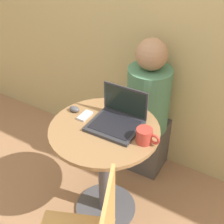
# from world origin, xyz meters

# --- Properties ---
(ground_plane) EXTENTS (12.00, 12.00, 0.00)m
(ground_plane) POSITION_xyz_m (0.00, 0.00, 0.00)
(ground_plane) COLOR #9E704C
(back_wall) EXTENTS (7.00, 0.05, 2.60)m
(back_wall) POSITION_xyz_m (0.00, 0.75, 1.30)
(back_wall) COLOR tan
(back_wall) RESTS_ON ground_plane
(round_table) EXTENTS (0.69, 0.69, 0.76)m
(round_table) POSITION_xyz_m (0.00, 0.00, 0.51)
(round_table) COLOR #4C4C51
(round_table) RESTS_ON ground_plane
(laptop) EXTENTS (0.31, 0.28, 0.22)m
(laptop) POSITION_xyz_m (0.05, 0.08, 0.81)
(laptop) COLOR #2D2D33
(laptop) RESTS_ON round_table
(cell_phone) EXTENTS (0.06, 0.11, 0.02)m
(cell_phone) POSITION_xyz_m (-0.17, 0.03, 0.77)
(cell_phone) COLOR silver
(cell_phone) RESTS_ON round_table
(computer_mouse) EXTENTS (0.07, 0.05, 0.04)m
(computer_mouse) POSITION_xyz_m (-0.26, 0.05, 0.78)
(computer_mouse) COLOR #4C4C51
(computer_mouse) RESTS_ON round_table
(coffee_cup) EXTENTS (0.15, 0.10, 0.09)m
(coffee_cup) POSITION_xyz_m (0.27, 0.01, 0.81)
(coffee_cup) COLOR #B2382D
(coffee_cup) RESTS_ON round_table
(person_seated) EXTENTS (0.33, 0.51, 1.16)m
(person_seated) POSITION_xyz_m (0.03, 0.60, 0.49)
(person_seated) COLOR #4C4742
(person_seated) RESTS_ON ground_plane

